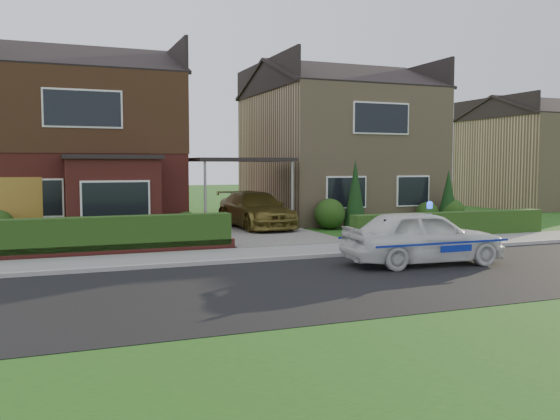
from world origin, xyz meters
TOP-DOWN VIEW (x-y plane):
  - ground at (0.00, 0.00)m, footprint 120.00×120.00m
  - road at (0.00, 0.00)m, footprint 60.00×6.00m
  - kerb at (0.00, 3.05)m, footprint 60.00×0.16m
  - sidewalk at (0.00, 4.10)m, footprint 60.00×2.00m
  - driveway at (0.00, 11.00)m, footprint 3.80×12.00m
  - house_left at (-5.78, 13.90)m, footprint 7.50×9.53m
  - house_right at (5.80, 13.99)m, footprint 7.50×8.06m
  - carport_link at (0.00, 10.95)m, footprint 3.80×3.00m
  - garage_door at (-8.25, 9.96)m, footprint 2.20×0.10m
  - dwarf_wall at (-5.80, 5.30)m, footprint 7.70×0.25m
  - hedge_left at (-5.80, 5.45)m, footprint 7.50×0.55m
  - hedge_right at (5.80, 5.35)m, footprint 7.50×0.55m
  - shrub_left_mid at (-4.00, 9.30)m, footprint 1.32×1.32m
  - shrub_left_near at (-2.40, 9.60)m, footprint 0.84×0.84m
  - shrub_right_near at (3.20, 9.40)m, footprint 1.20×1.20m
  - shrub_right_mid at (7.80, 9.50)m, footprint 0.96×0.96m
  - shrub_right_far at (8.80, 9.20)m, footprint 1.08×1.08m
  - conifer_a at (4.20, 9.20)m, footprint 0.90×0.90m
  - conifer_b at (8.60, 9.20)m, footprint 0.90×0.90m
  - neighbour_right at (20.00, 16.00)m, footprint 6.50×7.00m
  - police_car at (1.75, 1.20)m, footprint 3.73×4.18m
  - driveway_car at (0.38, 10.08)m, footprint 2.12×4.73m
  - potted_plant_a at (-6.03, 6.54)m, footprint 0.47×0.39m
  - potted_plant_b at (-7.82, 9.00)m, footprint 0.50×0.46m
  - potted_plant_c at (-2.50, 8.23)m, footprint 0.53×0.53m

SIDE VIEW (x-z plane):
  - ground at x=0.00m, z-range 0.00..0.00m
  - road at x=0.00m, z-range -0.01..0.01m
  - hedge_left at x=-5.80m, z-range -0.45..0.45m
  - hedge_right at x=5.80m, z-range -0.40..0.40m
  - sidewalk at x=0.00m, z-range 0.00..0.10m
  - kerb at x=0.00m, z-range 0.00..0.12m
  - driveway at x=0.00m, z-range 0.00..0.12m
  - dwarf_wall at x=-5.80m, z-range 0.00..0.36m
  - potted_plant_b at x=-7.82m, z-range 0.00..0.75m
  - potted_plant_a at x=-6.03m, z-range 0.00..0.77m
  - potted_plant_c at x=-2.50m, z-range 0.00..0.80m
  - shrub_left_near at x=-2.40m, z-range 0.00..0.84m
  - shrub_right_mid at x=7.80m, z-range 0.00..0.96m
  - shrub_right_far at x=8.80m, z-range 0.00..1.08m
  - shrub_right_near at x=3.20m, z-range 0.00..1.20m
  - shrub_left_mid at x=-4.00m, z-range 0.00..1.32m
  - police_car at x=1.75m, z-range -0.08..1.47m
  - driveway_car at x=0.38m, z-range 0.12..1.47m
  - garage_door at x=-8.25m, z-range 0.00..2.10m
  - conifer_b at x=8.60m, z-range 0.00..2.20m
  - conifer_a at x=4.20m, z-range 0.00..2.60m
  - neighbour_right at x=20.00m, z-range 0.00..5.20m
  - carport_link at x=0.00m, z-range 1.27..4.04m
  - house_right at x=5.80m, z-range 0.04..7.29m
  - house_left at x=-5.78m, z-range 0.19..7.44m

